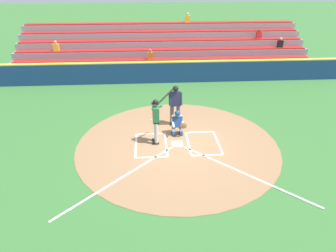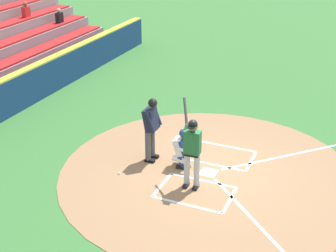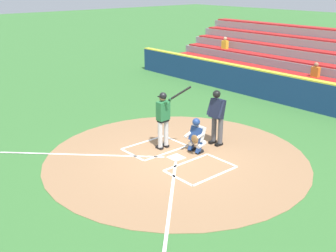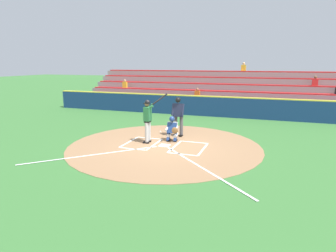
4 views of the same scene
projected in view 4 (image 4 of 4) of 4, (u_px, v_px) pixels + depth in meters
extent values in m
plane|color=#387033|center=(164.00, 146.00, 12.17)|extent=(120.00, 120.00, 0.00)
cylinder|color=#99704C|center=(164.00, 146.00, 12.17)|extent=(8.00, 8.00, 0.01)
cube|color=white|center=(164.00, 145.00, 12.16)|extent=(0.44, 0.44, 0.01)
cube|color=white|center=(194.00, 142.00, 12.65)|extent=(1.20, 0.08, 0.01)
cube|color=white|center=(182.00, 154.00, 10.99)|extent=(1.20, 0.08, 0.01)
cube|color=white|center=(175.00, 146.00, 12.02)|extent=(0.08, 1.80, 0.01)
cube|color=white|center=(203.00, 149.00, 11.63)|extent=(0.08, 1.80, 0.01)
cube|color=white|center=(150.00, 138.00, 13.34)|extent=(1.20, 0.08, 0.01)
cube|color=white|center=(132.00, 149.00, 11.68)|extent=(1.20, 0.08, 0.01)
cube|color=white|center=(155.00, 144.00, 12.31)|extent=(0.08, 1.80, 0.01)
cube|color=white|center=(129.00, 142.00, 12.70)|extent=(0.08, 1.80, 0.01)
cube|color=white|center=(93.00, 155.00, 10.91)|extent=(3.73, 3.73, 0.01)
cube|color=white|center=(202.00, 168.00, 9.55)|extent=(3.73, 3.73, 0.01)
cylinder|color=#BCBCBC|center=(147.00, 132.00, 12.38)|extent=(0.15, 0.15, 0.84)
cube|color=black|center=(146.00, 143.00, 12.49)|extent=(0.26, 0.13, 0.09)
cylinder|color=#BCBCBC|center=(149.00, 131.00, 12.62)|extent=(0.15, 0.15, 0.84)
cube|color=black|center=(148.00, 141.00, 12.73)|extent=(0.26, 0.13, 0.09)
cube|color=black|center=(148.00, 121.00, 12.40)|extent=(0.23, 0.35, 0.10)
cube|color=#236638|center=(148.00, 114.00, 12.33)|extent=(0.26, 0.41, 0.60)
sphere|color=brown|center=(147.00, 104.00, 12.25)|extent=(0.21, 0.21, 0.21)
sphere|color=black|center=(147.00, 103.00, 12.23)|extent=(0.23, 0.23, 0.23)
cube|color=black|center=(145.00, 103.00, 12.27)|extent=(0.12, 0.17, 0.02)
cylinder|color=#236638|center=(148.00, 107.00, 12.25)|extent=(0.43, 0.11, 0.21)
cylinder|color=#236638|center=(150.00, 107.00, 12.44)|extent=(0.27, 0.10, 0.29)
cylinder|color=black|center=(159.00, 100.00, 12.40)|extent=(0.67, 0.39, 0.53)
cylinder|color=black|center=(151.00, 105.00, 12.40)|extent=(0.10, 0.10, 0.08)
cube|color=black|center=(176.00, 141.00, 12.81)|extent=(0.14, 0.27, 0.09)
cube|color=navy|center=(175.00, 137.00, 12.74)|extent=(0.14, 0.25, 0.37)
cylinder|color=silver|center=(176.00, 135.00, 12.82)|extent=(0.18, 0.37, 0.21)
cube|color=black|center=(169.00, 140.00, 12.89)|extent=(0.14, 0.27, 0.09)
cube|color=navy|center=(168.00, 137.00, 12.82)|extent=(0.14, 0.25, 0.37)
cylinder|color=silver|center=(169.00, 135.00, 12.90)|extent=(0.18, 0.37, 0.21)
cube|color=silver|center=(172.00, 127.00, 12.80)|extent=(0.42, 0.39, 0.52)
cube|color=navy|center=(172.00, 128.00, 12.69)|extent=(0.43, 0.25, 0.46)
sphere|color=#9E7051|center=(172.00, 119.00, 12.65)|extent=(0.21, 0.21, 0.21)
sphere|color=navy|center=(172.00, 119.00, 12.63)|extent=(0.24, 0.24, 0.24)
cylinder|color=silver|center=(176.00, 129.00, 12.59)|extent=(0.12, 0.45, 0.20)
cylinder|color=silver|center=(167.00, 128.00, 12.69)|extent=(0.12, 0.45, 0.20)
ellipsoid|color=brown|center=(175.00, 130.00, 12.41)|extent=(0.29, 0.12, 0.28)
cylinder|color=#4C4C51|center=(181.00, 126.00, 13.61)|extent=(0.16, 0.16, 0.86)
cube|color=black|center=(181.00, 136.00, 13.66)|extent=(0.13, 0.28, 0.09)
cylinder|color=#4C4C51|center=(176.00, 125.00, 13.70)|extent=(0.16, 0.16, 0.86)
cube|color=black|center=(175.00, 135.00, 13.75)|extent=(0.13, 0.28, 0.09)
cube|color=#191E33|center=(178.00, 110.00, 13.46)|extent=(0.45, 0.37, 0.66)
sphere|color=tan|center=(178.00, 100.00, 13.32)|extent=(0.22, 0.22, 0.22)
sphere|color=black|center=(178.00, 100.00, 13.30)|extent=(0.25, 0.25, 0.25)
cylinder|color=#191E33|center=(183.00, 110.00, 13.30)|extent=(0.10, 0.29, 0.56)
cylinder|color=#191E33|center=(173.00, 110.00, 13.45)|extent=(0.10, 0.29, 0.56)
sphere|color=white|center=(160.00, 132.00, 14.49)|extent=(0.07, 0.07, 0.07)
cube|color=navy|center=(204.00, 106.00, 18.94)|extent=(22.00, 0.36, 1.25)
cube|color=yellow|center=(204.00, 96.00, 18.80)|extent=(22.00, 0.32, 0.06)
cube|color=gray|center=(207.00, 110.00, 19.97)|extent=(20.00, 0.85, 0.45)
cube|color=red|center=(207.00, 106.00, 19.92)|extent=(19.60, 0.72, 0.08)
cube|color=gray|center=(210.00, 105.00, 20.71)|extent=(20.00, 0.85, 0.90)
cube|color=red|center=(210.00, 98.00, 20.60)|extent=(19.60, 0.72, 0.08)
cube|color=gray|center=(212.00, 101.00, 21.44)|extent=(20.00, 0.85, 1.35)
cube|color=red|center=(212.00, 91.00, 21.29)|extent=(19.60, 0.72, 0.08)
cube|color=gray|center=(214.00, 96.00, 22.18)|extent=(20.00, 0.85, 1.80)
cube|color=red|center=(215.00, 84.00, 21.98)|extent=(19.60, 0.72, 0.08)
cube|color=gray|center=(216.00, 92.00, 22.91)|extent=(20.00, 0.85, 2.25)
cube|color=red|center=(217.00, 77.00, 22.67)|extent=(19.60, 0.72, 0.08)
cube|color=gray|center=(218.00, 89.00, 23.65)|extent=(20.00, 0.85, 2.70)
cube|color=red|center=(219.00, 71.00, 23.35)|extent=(19.60, 0.72, 0.08)
cube|color=red|center=(315.00, 82.00, 19.65)|extent=(0.36, 0.22, 0.46)
sphere|color=brown|center=(316.00, 77.00, 19.58)|extent=(0.20, 0.20, 0.20)
cube|color=yellow|center=(244.00, 68.00, 22.63)|extent=(0.36, 0.22, 0.46)
sphere|color=beige|center=(244.00, 63.00, 22.56)|extent=(0.20, 0.20, 0.20)
cube|color=orange|center=(197.00, 94.00, 20.80)|extent=(0.36, 0.22, 0.46)
sphere|color=#9E7051|center=(197.00, 89.00, 20.73)|extent=(0.20, 0.20, 0.20)
cube|color=yellow|center=(125.00, 85.00, 23.52)|extent=(0.36, 0.22, 0.46)
sphere|color=tan|center=(125.00, 81.00, 23.44)|extent=(0.20, 0.20, 0.20)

